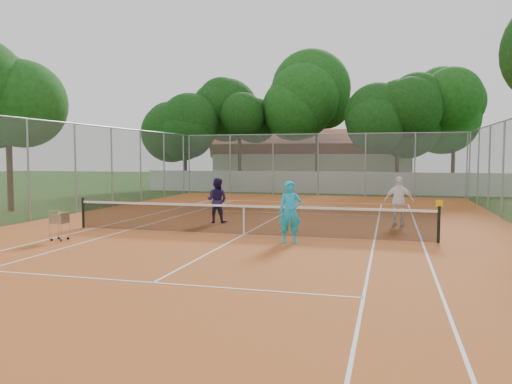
% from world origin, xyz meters
% --- Properties ---
extents(ground, '(120.00, 120.00, 0.00)m').
position_xyz_m(ground, '(0.00, 0.00, 0.00)').
color(ground, '#183C10').
rests_on(ground, ground).
extents(court_pad, '(18.00, 34.00, 0.02)m').
position_xyz_m(court_pad, '(0.00, 0.00, 0.01)').
color(court_pad, '#B05822').
rests_on(court_pad, ground).
extents(court_lines, '(10.98, 23.78, 0.01)m').
position_xyz_m(court_lines, '(0.00, 0.00, 0.02)').
color(court_lines, white).
rests_on(court_lines, court_pad).
extents(tennis_net, '(11.88, 0.10, 0.98)m').
position_xyz_m(tennis_net, '(0.00, 0.00, 0.51)').
color(tennis_net, black).
rests_on(tennis_net, court_pad).
extents(perimeter_fence, '(18.00, 34.00, 4.00)m').
position_xyz_m(perimeter_fence, '(0.00, 0.00, 2.00)').
color(perimeter_fence, slate).
rests_on(perimeter_fence, ground).
extents(boundary_wall, '(26.00, 0.30, 1.50)m').
position_xyz_m(boundary_wall, '(0.00, 19.00, 0.75)').
color(boundary_wall, white).
rests_on(boundary_wall, ground).
extents(clubhouse, '(16.40, 9.00, 4.40)m').
position_xyz_m(clubhouse, '(-2.00, 29.00, 2.20)').
color(clubhouse, beige).
rests_on(clubhouse, ground).
extents(tropical_trees, '(29.00, 19.00, 10.00)m').
position_xyz_m(tropical_trees, '(0.00, 22.00, 5.00)').
color(tropical_trees, black).
rests_on(tropical_trees, ground).
extents(player_near, '(0.75, 0.59, 1.81)m').
position_xyz_m(player_near, '(1.74, -1.12, 0.93)').
color(player_near, '#1BB2E6').
rests_on(player_near, court_pad).
extents(player_far_left, '(0.88, 0.72, 1.71)m').
position_xyz_m(player_far_left, '(-1.82, 2.53, 0.87)').
color(player_far_left, '#1F1643').
rests_on(player_far_left, court_pad).
extents(player_far_right, '(1.09, 0.53, 1.80)m').
position_xyz_m(player_far_right, '(4.87, 3.45, 0.92)').
color(player_far_right, white).
rests_on(player_far_right, court_pad).
extents(ball_hopper, '(0.49, 0.49, 0.92)m').
position_xyz_m(ball_hopper, '(-5.01, -2.55, 0.48)').
color(ball_hopper, '#A9AAB0').
rests_on(ball_hopper, court_pad).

